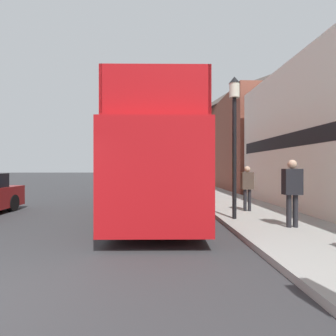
% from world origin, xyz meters
% --- Properties ---
extents(ground_plane, '(144.00, 144.00, 0.00)m').
position_xyz_m(ground_plane, '(0.00, 21.00, 0.00)').
color(ground_plane, '#333335').
extents(sidewalk, '(3.11, 108.00, 0.14)m').
position_xyz_m(sidewalk, '(6.49, 18.00, 0.07)').
color(sidewalk, '#999993').
rests_on(sidewalk, ground_plane).
extents(brick_terrace_rear, '(6.00, 19.30, 9.73)m').
position_xyz_m(brick_terrace_rear, '(11.04, 22.01, 4.87)').
color(brick_terrace_rear, brown).
rests_on(brick_terrace_rear, ground_plane).
extents(tour_bus, '(2.95, 10.76, 4.03)m').
position_xyz_m(tour_bus, '(3.09, 7.65, 1.83)').
color(tour_bus, red).
rests_on(tour_bus, ground_plane).
extents(parked_car_ahead_of_bus, '(1.92, 4.37, 1.46)m').
position_xyz_m(parked_car_ahead_of_bus, '(3.86, 15.85, 0.68)').
color(parked_car_ahead_of_bus, navy).
rests_on(parked_car_ahead_of_bus, ground_plane).
extents(pedestrian_second, '(0.48, 0.26, 1.82)m').
position_xyz_m(pedestrian_second, '(6.56, 3.73, 1.24)').
color(pedestrian_second, '#232328').
rests_on(pedestrian_second, sidewalk).
extents(pedestrian_third, '(0.44, 0.24, 1.66)m').
position_xyz_m(pedestrian_third, '(6.30, 6.40, 1.14)').
color(pedestrian_third, '#232328').
rests_on(pedestrian_third, sidewalk).
extents(lamp_post_nearest, '(0.35, 0.35, 4.48)m').
position_xyz_m(lamp_post_nearest, '(5.37, 4.99, 3.25)').
color(lamp_post_nearest, black).
rests_on(lamp_post_nearest, sidewalk).
extents(lamp_post_second, '(0.35, 0.35, 4.95)m').
position_xyz_m(lamp_post_second, '(5.31, 12.47, 3.53)').
color(lamp_post_second, black).
rests_on(lamp_post_second, sidewalk).
extents(lamp_post_third, '(0.35, 0.35, 4.64)m').
position_xyz_m(lamp_post_third, '(5.53, 19.95, 3.34)').
color(lamp_post_third, black).
rests_on(lamp_post_third, sidewalk).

